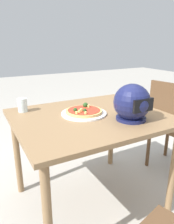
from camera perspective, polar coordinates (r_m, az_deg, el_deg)
ground_plane at (r=1.90m, az=0.73°, el=-22.37°), size 14.00×14.00×0.00m
dining_table at (r=1.56m, az=0.82°, el=-3.93°), size 1.06×0.90×0.74m
pizza_plate at (r=1.55m, az=-0.83°, el=-0.35°), size 0.33×0.33×0.01m
pizza at (r=1.55m, az=-0.85°, el=0.30°), size 0.26×0.26×0.05m
motorcycle_helmet at (r=1.44m, az=11.88°, el=2.33°), size 0.24×0.24×0.24m
drinking_glass at (r=1.66m, az=-16.79°, el=1.78°), size 0.07×0.07×0.10m
chair_side at (r=2.17m, az=21.57°, el=-2.79°), size 0.46×0.46×0.90m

